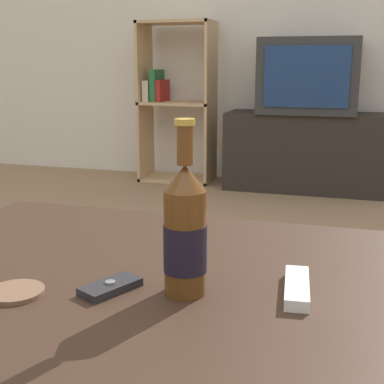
{
  "coord_description": "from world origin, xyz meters",
  "views": [
    {
      "loc": [
        0.37,
        -0.81,
        0.83
      ],
      "look_at": [
        0.05,
        0.29,
        0.55
      ],
      "focal_mm": 50.0,
      "sensor_mm": 36.0,
      "label": 1
    }
  ],
  "objects_px": {
    "tv_stand": "(305,152)",
    "remote_control": "(297,288)",
    "bookshelf": "(174,101)",
    "television": "(309,76)",
    "beer_bottle": "(185,232)",
    "cell_phone": "(108,287)"
  },
  "relations": [
    {
      "from": "cell_phone",
      "to": "beer_bottle",
      "type": "bearing_deg",
      "value": 38.58
    },
    {
      "from": "television",
      "to": "cell_phone",
      "type": "distance_m",
      "value": 2.81
    },
    {
      "from": "television",
      "to": "remote_control",
      "type": "bearing_deg",
      "value": -85.6
    },
    {
      "from": "remote_control",
      "to": "cell_phone",
      "type": "bearing_deg",
      "value": -171.03
    },
    {
      "from": "tv_stand",
      "to": "remote_control",
      "type": "relative_size",
      "value": 6.74
    },
    {
      "from": "television",
      "to": "bookshelf",
      "type": "height_order",
      "value": "bookshelf"
    },
    {
      "from": "tv_stand",
      "to": "cell_phone",
      "type": "xyz_separation_m",
      "value": [
        -0.1,
        -2.8,
        0.2
      ]
    },
    {
      "from": "cell_phone",
      "to": "remote_control",
      "type": "relative_size",
      "value": 0.75
    },
    {
      "from": "bookshelf",
      "to": "television",
      "type": "bearing_deg",
      "value": -3.23
    },
    {
      "from": "bookshelf",
      "to": "cell_phone",
      "type": "relative_size",
      "value": 9.52
    },
    {
      "from": "remote_control",
      "to": "tv_stand",
      "type": "bearing_deg",
      "value": 88.73
    },
    {
      "from": "television",
      "to": "beer_bottle",
      "type": "distance_m",
      "value": 2.78
    },
    {
      "from": "remote_control",
      "to": "bookshelf",
      "type": "bearing_deg",
      "value": 106.74
    },
    {
      "from": "beer_bottle",
      "to": "cell_phone",
      "type": "relative_size",
      "value": 2.51
    },
    {
      "from": "tv_stand",
      "to": "beer_bottle",
      "type": "bearing_deg",
      "value": -89.41
    },
    {
      "from": "tv_stand",
      "to": "bookshelf",
      "type": "height_order",
      "value": "bookshelf"
    },
    {
      "from": "tv_stand",
      "to": "television",
      "type": "xyz_separation_m",
      "value": [
        0.0,
        -0.0,
        0.49
      ]
    },
    {
      "from": "tv_stand",
      "to": "remote_control",
      "type": "distance_m",
      "value": 2.74
    },
    {
      "from": "beer_bottle",
      "to": "tv_stand",
      "type": "bearing_deg",
      "value": 90.59
    },
    {
      "from": "tv_stand",
      "to": "cell_phone",
      "type": "distance_m",
      "value": 2.81
    },
    {
      "from": "television",
      "to": "beer_bottle",
      "type": "bearing_deg",
      "value": -89.41
    },
    {
      "from": "television",
      "to": "bookshelf",
      "type": "relative_size",
      "value": 0.56
    }
  ]
}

